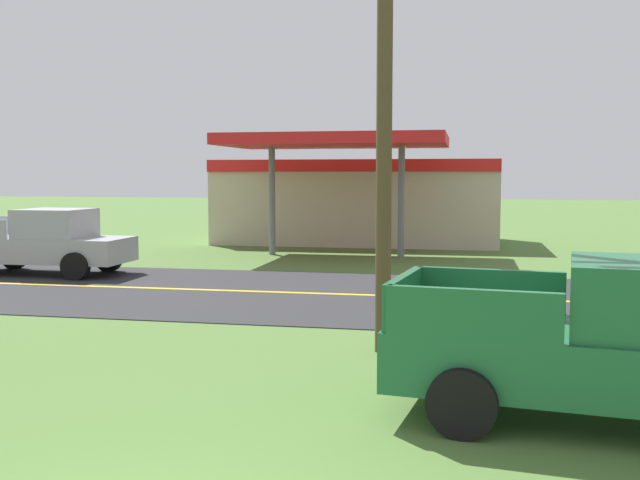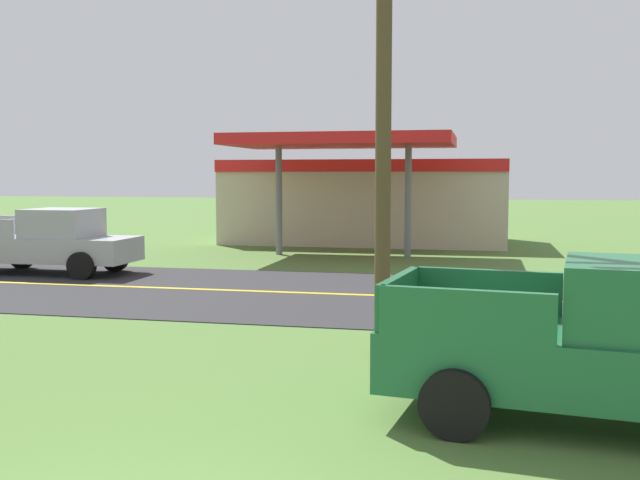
# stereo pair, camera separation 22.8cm
# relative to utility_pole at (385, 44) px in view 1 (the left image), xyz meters

# --- Properties ---
(road_asphalt) EXTENTS (140.00, 8.00, 0.02)m
(road_asphalt) POSITION_rel_utility_pole_xyz_m (-1.20, 5.63, -5.05)
(road_asphalt) COLOR #2B2B2D
(road_asphalt) RESTS_ON ground
(road_centre_line) EXTENTS (126.00, 0.20, 0.01)m
(road_centre_line) POSITION_rel_utility_pole_xyz_m (-1.20, 5.63, -5.04)
(road_centre_line) COLOR gold
(road_centre_line) RESTS_ON road_asphalt
(utility_pole) EXTENTS (1.99, 0.26, 9.48)m
(utility_pole) POSITION_rel_utility_pole_xyz_m (0.00, 0.00, 0.00)
(utility_pole) COLOR brown
(utility_pole) RESTS_ON ground
(gas_station) EXTENTS (12.00, 11.50, 4.40)m
(gas_station) POSITION_rel_utility_pole_xyz_m (-3.40, 20.06, -3.12)
(gas_station) COLOR beige
(gas_station) RESTS_ON ground
(pickup_green_parked_on_lawn) EXTENTS (5.41, 2.74, 1.96)m
(pickup_green_parked_on_lawn) POSITION_rel_utility_pole_xyz_m (3.13, -3.13, -4.10)
(pickup_green_parked_on_lawn) COLOR #1E6038
(pickup_green_parked_on_lawn) RESTS_ON ground
(pickup_silver_on_road) EXTENTS (5.20, 2.24, 1.96)m
(pickup_silver_on_road) POSITION_rel_utility_pole_xyz_m (-10.96, 7.63, -4.10)
(pickup_silver_on_road) COLOR #A8AAAF
(pickup_silver_on_road) RESTS_ON ground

